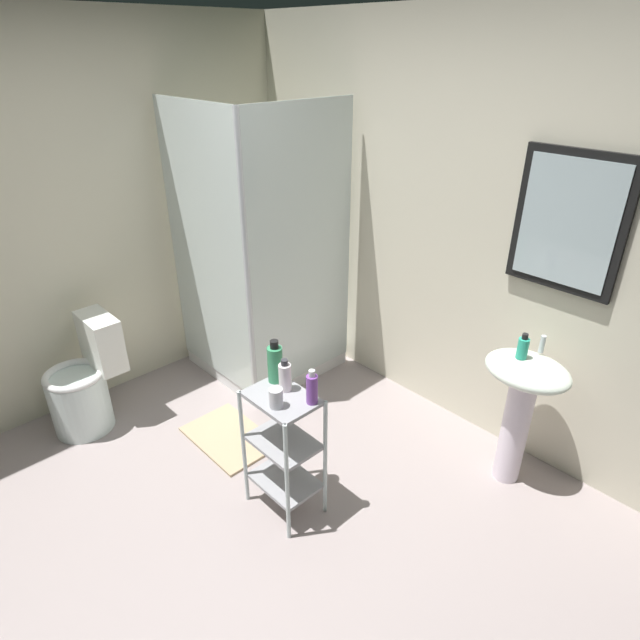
{
  "coord_description": "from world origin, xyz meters",
  "views": [
    {
      "loc": [
        1.65,
        -0.91,
        2.3
      ],
      "look_at": [
        -0.21,
        0.84,
        0.95
      ],
      "focal_mm": 29.75,
      "sensor_mm": 36.0,
      "label": 1
    }
  ],
  "objects_px": {
    "hand_soap_bottle": "(523,348)",
    "bath_mat": "(229,437)",
    "pedestal_sink": "(522,396)",
    "shower_stall": "(262,318)",
    "storage_cart": "(283,444)",
    "toilet": "(85,385)",
    "body_wash_bottle_green": "(275,363)",
    "rinse_cup": "(276,398)",
    "lotion_bottle_white": "(285,377)",
    "conditioner_bottle_purple": "(312,388)"
  },
  "relations": [
    {
      "from": "conditioner_bottle_purple",
      "to": "rinse_cup",
      "type": "xyz_separation_m",
      "value": [
        -0.09,
        -0.15,
        -0.03
      ]
    },
    {
      "from": "storage_cart",
      "to": "bath_mat",
      "type": "bearing_deg",
      "value": 172.33
    },
    {
      "from": "conditioner_bottle_purple",
      "to": "rinse_cup",
      "type": "distance_m",
      "value": 0.18
    },
    {
      "from": "storage_cart",
      "to": "hand_soap_bottle",
      "type": "xyz_separation_m",
      "value": [
        0.68,
        1.09,
        0.44
      ]
    },
    {
      "from": "hand_soap_bottle",
      "to": "bath_mat",
      "type": "height_order",
      "value": "hand_soap_bottle"
    },
    {
      "from": "storage_cart",
      "to": "body_wash_bottle_green",
      "type": "relative_size",
      "value": 3.12
    },
    {
      "from": "pedestal_sink",
      "to": "body_wash_bottle_green",
      "type": "xyz_separation_m",
      "value": [
        -0.86,
        -1.03,
        0.27
      ]
    },
    {
      "from": "pedestal_sink",
      "to": "rinse_cup",
      "type": "distance_m",
      "value": 1.37
    },
    {
      "from": "storage_cart",
      "to": "toilet",
      "type": "bearing_deg",
      "value": -161.37
    },
    {
      "from": "storage_cart",
      "to": "body_wash_bottle_green",
      "type": "bearing_deg",
      "value": 151.9
    },
    {
      "from": "storage_cart",
      "to": "hand_soap_bottle",
      "type": "distance_m",
      "value": 1.36
    },
    {
      "from": "pedestal_sink",
      "to": "shower_stall",
      "type": "bearing_deg",
      "value": -169.95
    },
    {
      "from": "shower_stall",
      "to": "storage_cart",
      "type": "xyz_separation_m",
      "value": [
        1.16,
        -0.76,
        -0.03
      ]
    },
    {
      "from": "body_wash_bottle_green",
      "to": "shower_stall",
      "type": "bearing_deg",
      "value": 146.11
    },
    {
      "from": "shower_stall",
      "to": "rinse_cup",
      "type": "bearing_deg",
      "value": -34.6
    },
    {
      "from": "conditioner_bottle_purple",
      "to": "lotion_bottle_white",
      "type": "xyz_separation_m",
      "value": [
        -0.17,
        -0.03,
        -0.0
      ]
    },
    {
      "from": "toilet",
      "to": "hand_soap_bottle",
      "type": "bearing_deg",
      "value": 36.53
    },
    {
      "from": "toilet",
      "to": "body_wash_bottle_green",
      "type": "xyz_separation_m",
      "value": [
        1.31,
        0.55,
        0.53
      ]
    },
    {
      "from": "body_wash_bottle_green",
      "to": "bath_mat",
      "type": "xyz_separation_m",
      "value": [
        -0.55,
        0.02,
        -0.84
      ]
    },
    {
      "from": "conditioner_bottle_purple",
      "to": "pedestal_sink",
      "type": "bearing_deg",
      "value": 60.09
    },
    {
      "from": "pedestal_sink",
      "to": "hand_soap_bottle",
      "type": "relative_size",
      "value": 5.59
    },
    {
      "from": "lotion_bottle_white",
      "to": "bath_mat",
      "type": "height_order",
      "value": "lotion_bottle_white"
    },
    {
      "from": "toilet",
      "to": "storage_cart",
      "type": "relative_size",
      "value": 1.03
    },
    {
      "from": "storage_cart",
      "to": "bath_mat",
      "type": "xyz_separation_m",
      "value": [
        -0.68,
        0.09,
        -0.43
      ]
    },
    {
      "from": "toilet",
      "to": "rinse_cup",
      "type": "relative_size",
      "value": 7.51
    },
    {
      "from": "storage_cart",
      "to": "rinse_cup",
      "type": "distance_m",
      "value": 0.36
    },
    {
      "from": "shower_stall",
      "to": "rinse_cup",
      "type": "distance_m",
      "value": 1.5
    },
    {
      "from": "hand_soap_bottle",
      "to": "body_wash_bottle_green",
      "type": "height_order",
      "value": "body_wash_bottle_green"
    },
    {
      "from": "bath_mat",
      "to": "hand_soap_bottle",
      "type": "bearing_deg",
      "value": 36.11
    },
    {
      "from": "rinse_cup",
      "to": "bath_mat",
      "type": "relative_size",
      "value": 0.17
    },
    {
      "from": "storage_cart",
      "to": "conditioner_bottle_purple",
      "type": "relative_size",
      "value": 4.0
    },
    {
      "from": "storage_cart",
      "to": "hand_soap_bottle",
      "type": "height_order",
      "value": "hand_soap_bottle"
    },
    {
      "from": "hand_soap_bottle",
      "to": "lotion_bottle_white",
      "type": "distance_m",
      "value": 1.26
    },
    {
      "from": "body_wash_bottle_green",
      "to": "bath_mat",
      "type": "distance_m",
      "value": 1.0
    },
    {
      "from": "lotion_bottle_white",
      "to": "toilet",
      "type": "bearing_deg",
      "value": -159.06
    },
    {
      "from": "shower_stall",
      "to": "storage_cart",
      "type": "bearing_deg",
      "value": -33.28
    },
    {
      "from": "shower_stall",
      "to": "lotion_bottle_white",
      "type": "xyz_separation_m",
      "value": [
        1.13,
        -0.71,
        0.35
      ]
    },
    {
      "from": "pedestal_sink",
      "to": "lotion_bottle_white",
      "type": "xyz_separation_m",
      "value": [
        -0.76,
        -1.05,
        0.24
      ]
    },
    {
      "from": "lotion_bottle_white",
      "to": "conditioner_bottle_purple",
      "type": "bearing_deg",
      "value": 8.29
    },
    {
      "from": "toilet",
      "to": "bath_mat",
      "type": "bearing_deg",
      "value": 37.27
    },
    {
      "from": "shower_stall",
      "to": "storage_cart",
      "type": "height_order",
      "value": "shower_stall"
    },
    {
      "from": "shower_stall",
      "to": "conditioner_bottle_purple",
      "type": "distance_m",
      "value": 1.51
    },
    {
      "from": "toilet",
      "to": "hand_soap_bottle",
      "type": "distance_m",
      "value": 2.7
    },
    {
      "from": "lotion_bottle_white",
      "to": "rinse_cup",
      "type": "height_order",
      "value": "lotion_bottle_white"
    },
    {
      "from": "toilet",
      "to": "body_wash_bottle_green",
      "type": "distance_m",
      "value": 1.52
    },
    {
      "from": "pedestal_sink",
      "to": "bath_mat",
      "type": "distance_m",
      "value": 1.82
    },
    {
      "from": "hand_soap_bottle",
      "to": "bath_mat",
      "type": "distance_m",
      "value": 1.9
    },
    {
      "from": "lotion_bottle_white",
      "to": "bath_mat",
      "type": "relative_size",
      "value": 0.29
    },
    {
      "from": "rinse_cup",
      "to": "bath_mat",
      "type": "distance_m",
      "value": 1.08
    },
    {
      "from": "rinse_cup",
      "to": "toilet",
      "type": "bearing_deg",
      "value": -164.38
    }
  ]
}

